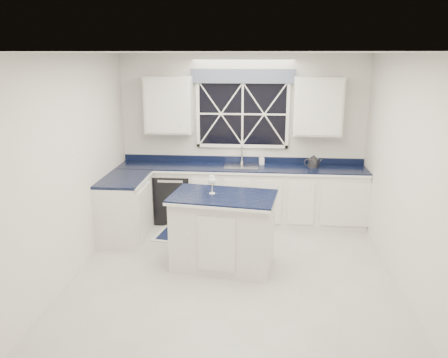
# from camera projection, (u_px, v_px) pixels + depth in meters

# --- Properties ---
(ground) EXTENTS (4.50, 4.50, 0.00)m
(ground) POSITION_uv_depth(u_px,v_px,m) (233.00, 279.00, 5.41)
(ground) COLOR #A8A9A4
(ground) RESTS_ON ground
(back_wall) EXTENTS (4.00, 0.10, 2.70)m
(back_wall) POSITION_uv_depth(u_px,v_px,m) (242.00, 138.00, 7.20)
(back_wall) COLOR silver
(back_wall) RESTS_ON ground
(base_cabinets) EXTENTS (3.99, 1.60, 0.90)m
(base_cabinets) POSITION_uv_depth(u_px,v_px,m) (220.00, 198.00, 7.03)
(base_cabinets) COLOR silver
(base_cabinets) RESTS_ON ground
(countertop) EXTENTS (3.98, 0.64, 0.04)m
(countertop) POSITION_uv_depth(u_px,v_px,m) (241.00, 168.00, 7.03)
(countertop) COLOR black
(countertop) RESTS_ON base_cabinets
(dishwasher) EXTENTS (0.60, 0.58, 0.82)m
(dishwasher) POSITION_uv_depth(u_px,v_px,m) (175.00, 196.00, 7.26)
(dishwasher) COLOR black
(dishwasher) RESTS_ON ground
(window) EXTENTS (1.65, 0.09, 1.26)m
(window) POSITION_uv_depth(u_px,v_px,m) (243.00, 109.00, 7.02)
(window) COLOR black
(window) RESTS_ON ground
(upper_cabinets) EXTENTS (3.10, 0.34, 0.90)m
(upper_cabinets) POSITION_uv_depth(u_px,v_px,m) (242.00, 106.00, 6.88)
(upper_cabinets) COLOR silver
(upper_cabinets) RESTS_ON ground
(faucet) EXTENTS (0.05, 0.20, 0.30)m
(faucet) POSITION_uv_depth(u_px,v_px,m) (242.00, 154.00, 7.16)
(faucet) COLOR #BBBBBE
(faucet) RESTS_ON countertop
(island) EXTENTS (1.40, 0.96, 0.97)m
(island) POSITION_uv_depth(u_px,v_px,m) (223.00, 231.00, 5.63)
(island) COLOR silver
(island) RESTS_ON ground
(rug) EXTENTS (1.19, 0.83, 0.02)m
(rug) POSITION_uv_depth(u_px,v_px,m) (192.00, 235.00, 6.68)
(rug) COLOR beige
(rug) RESTS_ON ground
(kettle) EXTENTS (0.29, 0.18, 0.20)m
(kettle) POSITION_uv_depth(u_px,v_px,m) (313.00, 162.00, 6.95)
(kettle) COLOR #2C2C2E
(kettle) RESTS_ON countertop
(wine_glass) EXTENTS (0.10, 0.10, 0.23)m
(wine_glass) POSITION_uv_depth(u_px,v_px,m) (212.00, 181.00, 5.51)
(wine_glass) COLOR silver
(wine_glass) RESTS_ON island
(soap_bottle) EXTENTS (0.09, 0.09, 0.17)m
(soap_bottle) POSITION_uv_depth(u_px,v_px,m) (262.00, 160.00, 7.13)
(soap_bottle) COLOR silver
(soap_bottle) RESTS_ON countertop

